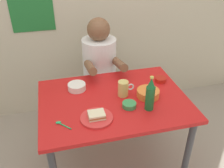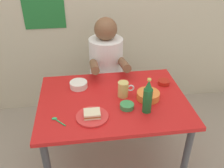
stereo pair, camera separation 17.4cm
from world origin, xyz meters
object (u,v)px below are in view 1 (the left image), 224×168
object	(u,v)px
dining_table	(114,109)
beer_bottle	(150,95)
beer_mug	(123,89)
sandwich	(97,115)
stool	(100,95)
plate_orange	(97,118)
person_seated	(100,60)
dip_bowl_green	(129,105)

from	to	relation	value
dining_table	beer_bottle	size ratio (longest dim) A/B	4.20
beer_mug	sandwich	bearing A→B (deg)	-138.07
stool	sandwich	bearing A→B (deg)	-102.87
plate_orange	beer_mug	xyz separation A→B (m)	(0.25, 0.23, 0.05)
stool	beer_bottle	distance (m)	0.98
person_seated	plate_orange	world-z (taller)	person_seated
dining_table	dip_bowl_green	distance (m)	0.19
person_seated	beer_bottle	distance (m)	0.83
person_seated	dip_bowl_green	bearing A→B (deg)	-85.24
person_seated	beer_mug	bearing A→B (deg)	-83.93
dip_bowl_green	plate_orange	bearing A→B (deg)	-163.78
stool	beer_bottle	size ratio (longest dim) A/B	1.72
sandwich	beer_mug	world-z (taller)	beer_mug
stool	sandwich	distance (m)	0.95
sandwich	plate_orange	bearing A→B (deg)	0.00
dining_table	plate_orange	distance (m)	0.28
dip_bowl_green	beer_bottle	bearing A→B (deg)	-22.94
plate_orange	dip_bowl_green	bearing A→B (deg)	16.22
stool	plate_orange	xyz separation A→B (m)	(-0.19, -0.83, 0.40)
plate_orange	sandwich	distance (m)	0.02
plate_orange	beer_bottle	size ratio (longest dim) A/B	0.84
person_seated	sandwich	xyz separation A→B (m)	(-0.19, -0.82, 0.01)
person_seated	plate_orange	size ratio (longest dim) A/B	3.27
dining_table	sandwich	distance (m)	0.29
beer_mug	beer_bottle	world-z (taller)	beer_bottle
beer_bottle	sandwich	bearing A→B (deg)	-177.21
dip_bowl_green	beer_mug	bearing A→B (deg)	89.69
beer_mug	dining_table	bearing A→B (deg)	-161.32
plate_orange	dip_bowl_green	distance (m)	0.26
stool	beer_bottle	world-z (taller)	beer_bottle
sandwich	stool	bearing A→B (deg)	77.13
stool	sandwich	world-z (taller)	sandwich
person_seated	sandwich	size ratio (longest dim) A/B	6.54
plate_orange	beer_bottle	world-z (taller)	beer_bottle
dining_table	dip_bowl_green	world-z (taller)	dip_bowl_green
stool	person_seated	world-z (taller)	person_seated
dining_table	beer_bottle	world-z (taller)	beer_bottle
beer_mug	beer_bottle	distance (m)	0.25
beer_mug	dip_bowl_green	bearing A→B (deg)	-90.31
plate_orange	beer_mug	distance (m)	0.34
beer_mug	beer_bottle	xyz separation A→B (m)	(0.13, -0.21, 0.06)
stool	beer_bottle	bearing A→B (deg)	-76.73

